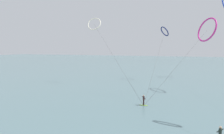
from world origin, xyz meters
TOP-DOWN VIEW (x-y plane):
  - sea_water at (0.00, 105.14)m, footprint 400.00×200.00m
  - surfer_lime at (4.23, 23.15)m, footprint 1.40×0.71m
  - kite_ivory at (-11.60, 38.45)m, footprint 17.71×16.38m
  - kite_magenta at (14.05, 37.41)m, footprint 11.99×16.86m
  - kite_navy at (4.51, 49.54)m, footprint 3.35×28.32m

SIDE VIEW (x-z plane):
  - sea_water at x=0.00m, z-range 0.00..0.08m
  - surfer_lime at x=4.23m, z-range -0.03..1.67m
  - kite_magenta at x=14.05m, z-range 5.15..20.45m
  - kite_navy at x=4.51m, z-range 6.11..21.15m
  - kite_ivory at x=-11.60m, z-range 6.71..23.49m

